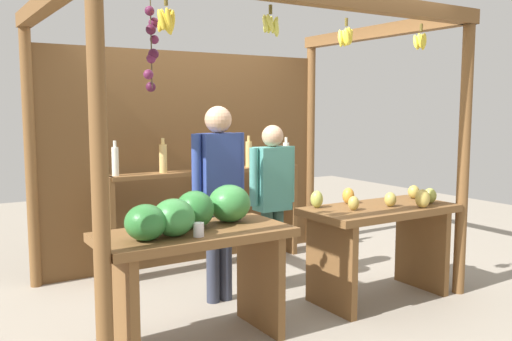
# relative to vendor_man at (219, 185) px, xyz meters

# --- Properties ---
(ground_plane) EXTENTS (12.00, 12.00, 0.00)m
(ground_plane) POSITION_rel_vendor_man_xyz_m (0.32, 0.15, -0.98)
(ground_plane) COLOR gray
(ground_plane) RESTS_ON ground
(market_stall) EXTENTS (3.25, 2.27, 2.44)m
(market_stall) POSITION_rel_vendor_man_xyz_m (0.31, 0.64, 0.44)
(market_stall) COLOR brown
(market_stall) RESTS_ON ground
(fruit_counter_left) EXTENTS (1.32, 0.64, 1.07)m
(fruit_counter_left) POSITION_rel_vendor_man_xyz_m (-0.54, -0.66, -0.26)
(fruit_counter_left) COLOR brown
(fruit_counter_left) RESTS_ON ground
(fruit_counter_right) EXTENTS (1.32, 0.64, 0.95)m
(fruit_counter_right) POSITION_rel_vendor_man_xyz_m (1.19, -0.66, -0.39)
(fruit_counter_right) COLOR brown
(fruit_counter_right) RESTS_ON ground
(bottle_shelf_unit) EXTENTS (2.09, 0.22, 1.35)m
(bottle_shelf_unit) POSITION_rel_vendor_man_xyz_m (0.39, 0.95, -0.20)
(bottle_shelf_unit) COLOR brown
(bottle_shelf_unit) RESTS_ON ground
(vendor_man) EXTENTS (0.48, 0.22, 1.64)m
(vendor_man) POSITION_rel_vendor_man_xyz_m (0.00, 0.00, 0.00)
(vendor_man) COLOR #313545
(vendor_man) RESTS_ON ground
(vendor_woman) EXTENTS (0.48, 0.20, 1.47)m
(vendor_woman) POSITION_rel_vendor_man_xyz_m (0.65, 0.17, -0.12)
(vendor_woman) COLOR #314F44
(vendor_woman) RESTS_ON ground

